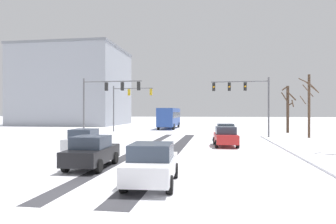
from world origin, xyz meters
TOP-DOWN VIEW (x-y plane):
  - ground_plane at (0.00, 0.00)m, footprint 300.00×300.00m
  - wheel_track_left_lane at (-1.22, 13.01)m, footprint 0.80×28.62m
  - wheel_track_right_lane at (1.35, 13.01)m, footprint 1.08×28.62m
  - sidewalk_kerb_right at (11.39, 11.71)m, footprint 4.00×28.62m
  - traffic_signal_near_right at (7.53, 24.08)m, footprint 6.20×0.49m
  - traffic_signal_far_left at (-7.96, 31.90)m, footprint 5.91×0.60m
  - traffic_signal_near_left at (-7.32, 21.97)m, footprint 6.69×0.49m
  - car_dark_green_lead at (5.33, 21.11)m, footprint 2.01×4.19m
  - car_red_second at (5.16, 15.58)m, footprint 2.02×4.19m
  - car_silver_third at (-4.77, 10.58)m, footprint 2.02×4.19m
  - car_black_fourth at (-1.86, 4.98)m, footprint 1.94×4.15m
  - car_white_fifth at (1.86, 1.96)m, footprint 2.00×4.19m
  - bus_oncoming at (-3.22, 40.62)m, footprint 2.75×11.02m
  - bare_tree_sidewalk_mid at (14.35, 25.07)m, footprint 1.94×1.60m
  - bare_tree_sidewalk_far at (13.95, 32.75)m, footprint 1.88×1.79m
  - office_building_far_left_block at (-25.77, 52.07)m, footprint 21.00×17.83m

SIDE VIEW (x-z plane):
  - ground_plane at x=0.00m, z-range 0.00..0.00m
  - wheel_track_left_lane at x=-1.22m, z-range 0.00..0.01m
  - wheel_track_right_lane at x=1.35m, z-range 0.00..0.01m
  - sidewalk_kerb_right at x=11.39m, z-range 0.00..0.12m
  - car_dark_green_lead at x=5.33m, z-range 0.01..1.63m
  - car_red_second at x=5.16m, z-range 0.01..1.63m
  - car_silver_third at x=-4.77m, z-range 0.01..1.63m
  - car_black_fourth at x=-1.86m, z-range 0.01..1.63m
  - car_white_fifth at x=1.86m, z-range 0.01..1.63m
  - bus_oncoming at x=-3.22m, z-range 0.30..3.68m
  - bare_tree_sidewalk_far at x=13.95m, z-range 0.27..6.57m
  - bare_tree_sidewalk_mid at x=14.35m, z-range 0.25..7.11m
  - traffic_signal_far_left at x=-7.96m, z-range 1.39..7.89m
  - traffic_signal_near_right at x=7.53m, z-range 1.55..8.05m
  - traffic_signal_near_left at x=-7.32m, z-range 1.56..8.06m
  - office_building_far_left_block at x=-25.77m, z-range 0.01..16.39m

